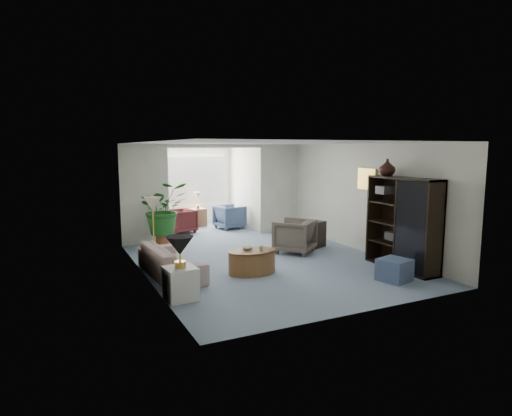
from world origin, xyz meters
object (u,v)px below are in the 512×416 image
wingback_chair (295,236)px  cabinet_urn (387,167)px  end_table (181,283)px  entertainment_cabinet (403,223)px  coffee_bowl (247,248)px  framed_picture (367,179)px  ottoman (394,270)px  sofa (171,261)px  table_lamp (180,246)px  coffee_table (252,262)px  side_table_dark (313,234)px  sunroom_chair_blue (230,217)px  plant_pot (164,241)px  coffee_cup (261,248)px  floor_lamp (153,204)px  sunroom_table (198,217)px

wingback_chair → cabinet_urn: cabinet_urn is taller
end_table → entertainment_cabinet: 4.53m
coffee_bowl → entertainment_cabinet: (2.88, -1.10, 0.44)m
framed_picture → ottoman: framed_picture is taller
sofa → table_lamp: bearing=168.2°
coffee_table → side_table_dark: (2.30, 1.40, 0.09)m
sofa → sunroom_chair_blue: 4.93m
sofa → coffee_bowl: sofa is taller
coffee_bowl → plant_pot: bearing=108.3°
end_table → coffee_table: 1.84m
entertainment_cabinet → cabinet_urn: bearing=90.0°
plant_pot → sunroom_chair_blue: sunroom_chair_blue is taller
sofa → coffee_cup: bearing=-114.8°
framed_picture → cabinet_urn: (-0.23, -0.87, 0.30)m
floor_lamp → entertainment_cabinet: bearing=-30.4°
floor_lamp → sunroom_table: size_ratio=0.65×
table_lamp → coffee_cup: bearing=22.0°
sunroom_chair_blue → end_table: bearing=141.1°
coffee_cup → wingback_chair: size_ratio=0.11×
side_table_dark → end_table: bearing=-150.6°
floor_lamp → coffee_cup: size_ratio=3.80×
table_lamp → coffee_bowl: table_lamp is taller
coffee_bowl → coffee_cup: bearing=-45.0°
table_lamp → sunroom_table: 6.57m
entertainment_cabinet → sunroom_table: 6.69m
cabinet_urn → ottoman: bearing=-123.6°
framed_picture → end_table: (-4.71, -1.19, -1.44)m
side_table_dark → floor_lamp: bearing=177.5°
table_lamp → floor_lamp: floor_lamp is taller
coffee_bowl → ottoman: bearing=-37.3°
framed_picture → coffee_cup: (-2.91, -0.47, -1.21)m
sunroom_chair_blue → sunroom_table: 1.06m
framed_picture → coffee_table: size_ratio=0.53×
end_table → coffee_table: (1.65, 0.83, -0.04)m
table_lamp → wingback_chair: (3.25, 1.92, -0.49)m
side_table_dark → coffee_cup: bearing=-145.2°
end_table → floor_lamp: 2.59m
side_table_dark → entertainment_cabinet: 2.53m
entertainment_cabinet → plant_pot: 5.51m
sofa → wingback_chair: 3.10m
sofa → wingback_chair: wingback_chair is taller
coffee_cup → sunroom_chair_blue: sunroom_chair_blue is taller
cabinet_urn → wingback_chair: bearing=127.6°
sofa → ottoman: size_ratio=3.88×
ottoman → sunroom_table: bearing=102.1°
sunroom_chair_blue → coffee_table: bearing=153.6°
framed_picture → wingback_chair: bearing=153.4°
floor_lamp → table_lamp: bearing=-92.8°
side_table_dark → entertainment_cabinet: bearing=-77.5°
coffee_cup → plant_pot: bearing=110.5°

